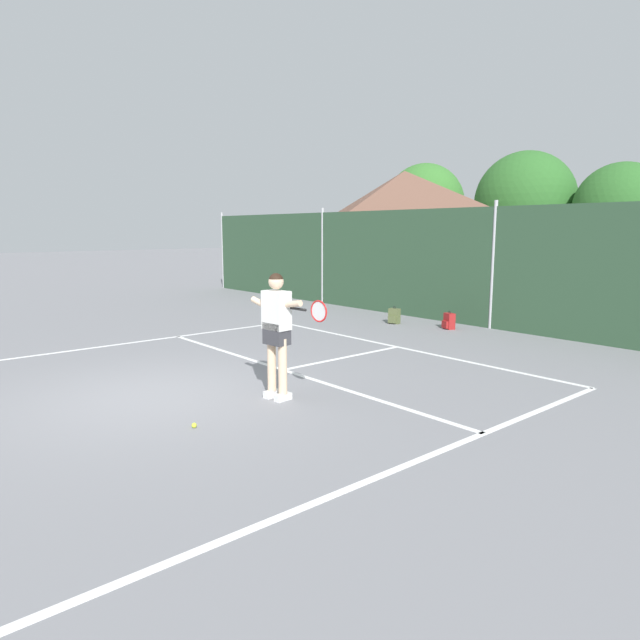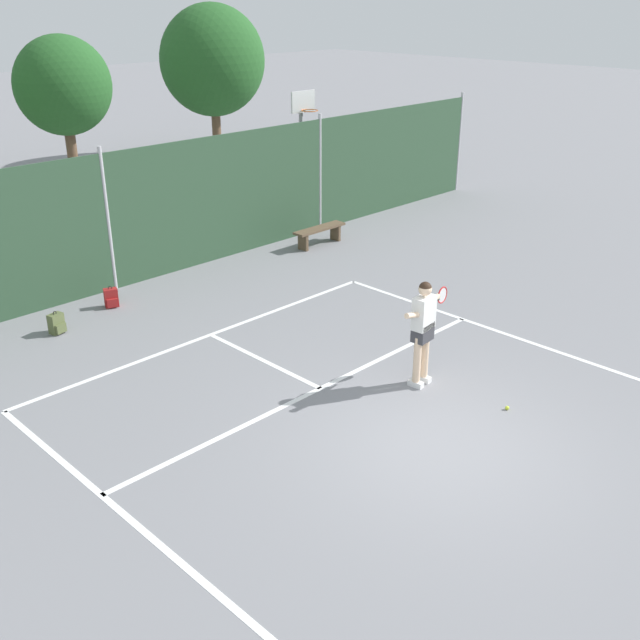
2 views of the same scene
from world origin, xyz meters
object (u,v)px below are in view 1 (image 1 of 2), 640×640
tennis_player (277,325)px  tennis_ball (194,425)px  backpack_olive (394,316)px  backpack_red (449,321)px

tennis_player → tennis_ball: tennis_player is taller
tennis_player → backpack_olive: bearing=118.3°
backpack_olive → tennis_player: bearing=-61.7°
tennis_player → backpack_red: tennis_player is taller
tennis_player → backpack_olive: size_ratio=4.01×
tennis_player → backpack_red: bearing=106.1°
tennis_ball → tennis_player: bearing=101.0°
tennis_player → backpack_olive: 7.19m
tennis_ball → backpack_red: size_ratio=0.14×
tennis_ball → backpack_olive: size_ratio=0.14×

